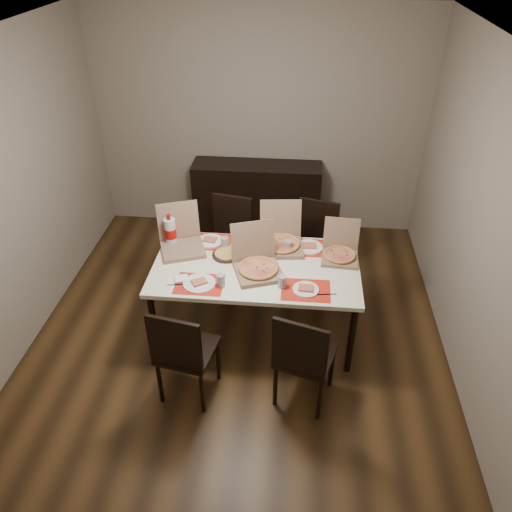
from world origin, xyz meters
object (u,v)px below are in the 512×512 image
at_px(chair_near_right, 303,356).
at_px(dip_bowl, 263,252).
at_px(sideboard, 257,199).
at_px(chair_near_left, 183,351).
at_px(chair_far_left, 229,237).
at_px(pizza_box_center, 257,265).
at_px(dining_table, 256,272).
at_px(soda_bottle, 170,232).
at_px(chair_far_right, 314,242).

xyz_separation_m(chair_near_right, dip_bowl, (-0.39, 1.02, 0.25)).
bearing_deg(sideboard, chair_near_left, -97.07).
xyz_separation_m(chair_far_left, pizza_box_center, (0.37, -0.90, 0.30)).
bearing_deg(chair_near_left, pizza_box_center, 56.95).
bearing_deg(chair_near_left, dip_bowl, 63.21).
bearing_deg(dining_table, soda_bottle, 162.27).
relative_size(chair_far_left, chair_far_right, 1.00).
height_order(dining_table, chair_far_left, chair_far_left).
distance_m(chair_far_right, soda_bottle, 1.49).
bearing_deg(dip_bowl, pizza_box_center, -95.63).
xyz_separation_m(chair_near_right, chair_far_right, (0.09, 1.62, 0.00)).
bearing_deg(dip_bowl, dining_table, -102.96).
bearing_deg(chair_near_left, soda_bottle, 106.41).
xyz_separation_m(pizza_box_center, dip_bowl, (0.03, 0.28, -0.04)).
distance_m(chair_far_right, pizza_box_center, 1.06).
bearing_deg(dining_table, sideboard, 95.04).
relative_size(chair_near_right, pizza_box_center, 1.77).
height_order(sideboard, chair_near_right, chair_near_right).
distance_m(chair_near_left, chair_far_left, 1.68).
height_order(sideboard, dining_table, sideboard).
height_order(chair_far_left, pizza_box_center, pizza_box_center).
distance_m(chair_near_right, pizza_box_center, 0.90).
bearing_deg(dip_bowl, chair_far_right, 51.55).
relative_size(chair_near_right, chair_far_left, 1.00).
bearing_deg(pizza_box_center, chair_far_right, 60.11).
distance_m(chair_near_right, soda_bottle, 1.69).
bearing_deg(sideboard, chair_far_right, -55.31).
distance_m(sideboard, chair_near_left, 2.66).
distance_m(dining_table, chair_near_right, 0.94).
xyz_separation_m(chair_far_left, chair_far_right, (0.88, -0.02, 0.00)).
height_order(chair_near_left, pizza_box_center, pizza_box_center).
bearing_deg(chair_far_right, chair_far_left, 178.74).
relative_size(sideboard, soda_bottle, 4.65).
relative_size(chair_near_right, soda_bottle, 2.88).
relative_size(chair_far_right, dip_bowl, 7.52).
height_order(chair_near_right, soda_bottle, soda_bottle).
distance_m(pizza_box_center, dip_bowl, 0.28).
bearing_deg(dining_table, pizza_box_center, -76.78).
distance_m(chair_near_right, dip_bowl, 1.12).
xyz_separation_m(chair_near_left, pizza_box_center, (0.50, 0.77, 0.30)).
bearing_deg(dip_bowl, soda_bottle, 175.95).
relative_size(sideboard, pizza_box_center, 2.85).
bearing_deg(soda_bottle, pizza_box_center, -22.15).
xyz_separation_m(dining_table, chair_far_left, (-0.36, 0.82, -0.17)).
distance_m(sideboard, dip_bowl, 1.63).
bearing_deg(dining_table, chair_far_left, 113.43).
bearing_deg(chair_near_right, chair_far_right, 86.92).
height_order(chair_near_right, chair_far_left, same).
distance_m(sideboard, chair_far_left, 0.99).
xyz_separation_m(chair_far_left, dip_bowl, (0.40, -0.62, 0.25)).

